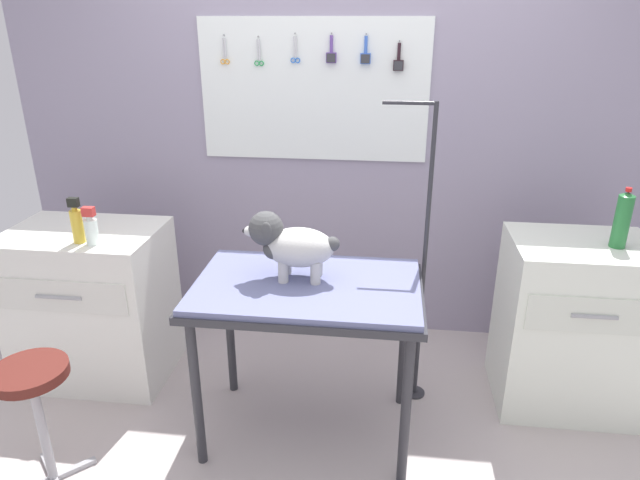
{
  "coord_description": "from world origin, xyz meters",
  "views": [
    {
      "loc": [
        0.27,
        -2.01,
        1.92
      ],
      "look_at": [
        -0.0,
        0.16,
        1.04
      ],
      "focal_mm": 31.27,
      "sensor_mm": 36.0,
      "label": 1
    }
  ],
  "objects_px": {
    "grooming_table": "(307,299)",
    "soda_bottle": "(622,220)",
    "conditioner_bottle": "(77,223)",
    "counter_left": "(94,304)",
    "stool": "(34,392)",
    "grooming_arm": "(422,272)",
    "cabinet_right": "(570,324)",
    "dog": "(290,244)"
  },
  "relations": [
    {
      "from": "grooming_table",
      "to": "soda_bottle",
      "type": "distance_m",
      "value": 1.51
    },
    {
      "from": "conditioner_bottle",
      "to": "counter_left",
      "type": "bearing_deg",
      "value": 117.32
    },
    {
      "from": "grooming_table",
      "to": "soda_bottle",
      "type": "xyz_separation_m",
      "value": [
        1.43,
        0.38,
        0.31
      ]
    },
    {
      "from": "counter_left",
      "to": "stool",
      "type": "bearing_deg",
      "value": -77.82
    },
    {
      "from": "stool",
      "to": "soda_bottle",
      "type": "bearing_deg",
      "value": 18.68
    },
    {
      "from": "counter_left",
      "to": "soda_bottle",
      "type": "relative_size",
      "value": 2.99
    },
    {
      "from": "counter_left",
      "to": "grooming_arm",
      "type": "bearing_deg",
      "value": -0.07
    },
    {
      "from": "cabinet_right",
      "to": "soda_bottle",
      "type": "bearing_deg",
      "value": -14.99
    },
    {
      "from": "grooming_table",
      "to": "soda_bottle",
      "type": "bearing_deg",
      "value": 14.8
    },
    {
      "from": "grooming_table",
      "to": "counter_left",
      "type": "relative_size",
      "value": 1.19
    },
    {
      "from": "dog",
      "to": "counter_left",
      "type": "height_order",
      "value": "dog"
    },
    {
      "from": "cabinet_right",
      "to": "conditioner_bottle",
      "type": "relative_size",
      "value": 3.9
    },
    {
      "from": "grooming_arm",
      "to": "counter_left",
      "type": "distance_m",
      "value": 1.81
    },
    {
      "from": "soda_bottle",
      "to": "cabinet_right",
      "type": "bearing_deg",
      "value": 165.01
    },
    {
      "from": "counter_left",
      "to": "soda_bottle",
      "type": "xyz_separation_m",
      "value": [
        2.69,
        0.02,
        0.61
      ]
    },
    {
      "from": "grooming_table",
      "to": "soda_bottle",
      "type": "height_order",
      "value": "soda_bottle"
    },
    {
      "from": "grooming_table",
      "to": "stool",
      "type": "bearing_deg",
      "value": -156.44
    },
    {
      "from": "counter_left",
      "to": "soda_bottle",
      "type": "height_order",
      "value": "soda_bottle"
    },
    {
      "from": "cabinet_right",
      "to": "conditioner_bottle",
      "type": "height_order",
      "value": "conditioner_bottle"
    },
    {
      "from": "grooming_arm",
      "to": "counter_left",
      "type": "bearing_deg",
      "value": 179.93
    },
    {
      "from": "grooming_arm",
      "to": "soda_bottle",
      "type": "height_order",
      "value": "grooming_arm"
    },
    {
      "from": "cabinet_right",
      "to": "conditioner_bottle",
      "type": "bearing_deg",
      "value": -175.13
    },
    {
      "from": "dog",
      "to": "soda_bottle",
      "type": "xyz_separation_m",
      "value": [
        1.51,
        0.33,
        0.06
      ]
    },
    {
      "from": "counter_left",
      "to": "conditioner_bottle",
      "type": "xyz_separation_m",
      "value": [
        0.08,
        -0.15,
        0.54
      ]
    },
    {
      "from": "conditioner_bottle",
      "to": "soda_bottle",
      "type": "distance_m",
      "value": 2.61
    },
    {
      "from": "dog",
      "to": "conditioner_bottle",
      "type": "height_order",
      "value": "dog"
    },
    {
      "from": "dog",
      "to": "cabinet_right",
      "type": "distance_m",
      "value": 1.53
    },
    {
      "from": "cabinet_right",
      "to": "soda_bottle",
      "type": "height_order",
      "value": "soda_bottle"
    },
    {
      "from": "grooming_table",
      "to": "conditioner_bottle",
      "type": "bearing_deg",
      "value": 170.29
    },
    {
      "from": "grooming_arm",
      "to": "cabinet_right",
      "type": "relative_size",
      "value": 1.73
    },
    {
      "from": "cabinet_right",
      "to": "soda_bottle",
      "type": "xyz_separation_m",
      "value": [
        0.13,
        -0.03,
        0.59
      ]
    },
    {
      "from": "counter_left",
      "to": "conditioner_bottle",
      "type": "relative_size",
      "value": 3.75
    },
    {
      "from": "grooming_table",
      "to": "dog",
      "type": "bearing_deg",
      "value": 151.88
    },
    {
      "from": "counter_left",
      "to": "stool",
      "type": "distance_m",
      "value": 0.84
    },
    {
      "from": "cabinet_right",
      "to": "soda_bottle",
      "type": "relative_size",
      "value": 3.11
    },
    {
      "from": "grooming_arm",
      "to": "dog",
      "type": "distance_m",
      "value": 0.73
    },
    {
      "from": "grooming_arm",
      "to": "soda_bottle",
      "type": "relative_size",
      "value": 5.4
    },
    {
      "from": "grooming_arm",
      "to": "conditioner_bottle",
      "type": "relative_size",
      "value": 6.77
    },
    {
      "from": "grooming_arm",
      "to": "dog",
      "type": "height_order",
      "value": "grooming_arm"
    },
    {
      "from": "grooming_arm",
      "to": "counter_left",
      "type": "xyz_separation_m",
      "value": [
        -1.78,
        0.0,
        -0.3
      ]
    },
    {
      "from": "grooming_table",
      "to": "stool",
      "type": "height_order",
      "value": "grooming_table"
    },
    {
      "from": "counter_left",
      "to": "cabinet_right",
      "type": "height_order",
      "value": "cabinet_right"
    }
  ]
}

